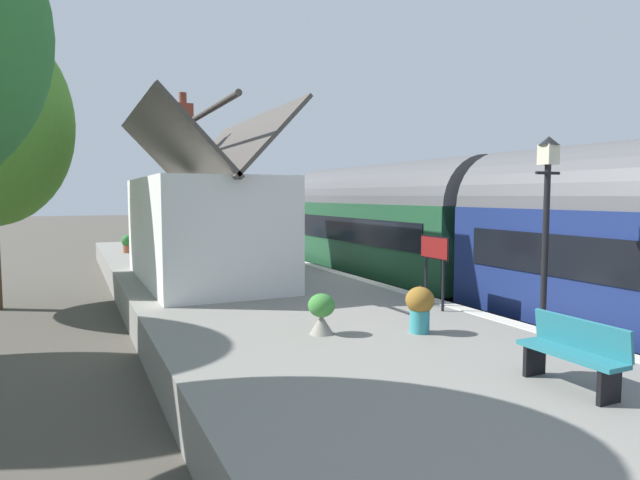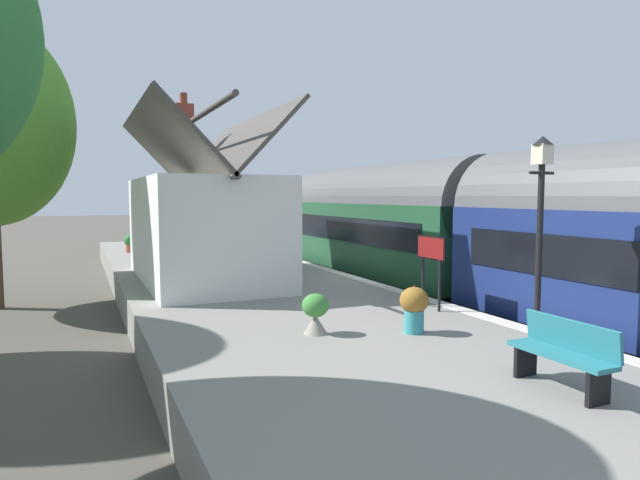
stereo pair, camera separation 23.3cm
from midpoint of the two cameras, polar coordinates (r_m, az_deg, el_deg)
name	(u,v)px [view 1 (the left image)]	position (r m, az deg, el deg)	size (l,w,h in m)	color
ground_plane	(388,302)	(16.73, 6.83, -6.54)	(160.00, 160.00, 0.00)	#4C473F
platform	(254,300)	(14.87, -7.46, -6.34)	(32.00, 6.60, 0.83)	gray
platform_edge_coping	(355,277)	(16.00, 3.26, -3.97)	(32.00, 0.36, 0.02)	beige
rail_near	(431,296)	(17.61, 11.34, -5.80)	(52.00, 0.08, 0.14)	gray
rail_far	(393,299)	(16.81, 7.36, -6.25)	(52.00, 0.08, 0.14)	gray
train	(480,236)	(14.58, 16.15, 0.43)	(20.25, 2.73, 4.32)	black
station_building	(202,224)	(15.84, -12.77, 1.70)	(7.60, 3.58, 5.73)	white
bench_near_building	(220,245)	(21.71, -10.81, -0.50)	(1.41, 0.46, 0.88)	#26727F
bench_mid_platform	(573,351)	(7.59, 24.44, -10.66)	(1.40, 0.44, 0.88)	#26727F
bench_platform_end	(215,240)	(23.94, -11.35, -0.02)	(1.41, 0.45, 0.88)	#26727F
planter_corner_building	(420,306)	(9.75, 9.85, -6.91)	(0.51, 0.51, 0.87)	teal
planter_by_door	(321,313)	(9.55, -0.55, -7.77)	(0.48, 0.48, 0.72)	gray
planter_edge_far	(242,247)	(21.78, -8.56, -0.71)	(0.50, 0.50, 0.77)	teal
planter_bench_left	(128,243)	(24.29, -19.93, -0.30)	(0.53, 0.53, 0.77)	#9E5138
lamp_post_platform	(547,199)	(9.33, 22.23, 4.05)	(0.32, 0.50, 3.37)	black
station_sign_board	(435,254)	(11.76, 11.50, -1.44)	(0.96, 0.06, 1.57)	black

